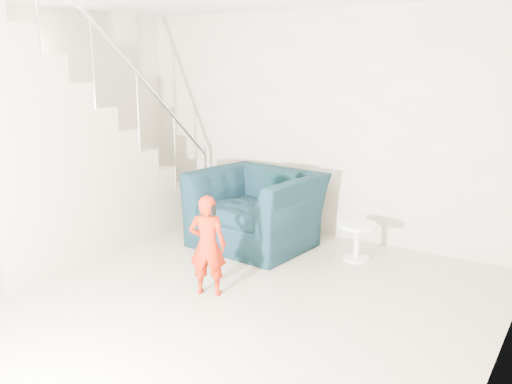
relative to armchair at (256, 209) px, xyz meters
The scene contains 10 objects.
floor 2.02m from the armchair, 80.31° to the right, with size 5.50×5.50×0.00m, color gray.
back_wall 1.26m from the armchair, 67.49° to the left, with size 5.00×5.00×0.00m, color #AEA78E.
right_wall 3.56m from the armchair, 34.51° to the right, with size 5.50×5.50×0.00m, color #AEA78E.
armchair is the anchor object (origin of this frame).
toddler 1.45m from the armchair, 74.85° to the right, with size 0.34×0.22×0.94m, color #920B04.
side_table 1.21m from the armchair, ahead, with size 0.41×0.41×0.41m.
staircase 2.23m from the armchair, 140.04° to the right, with size 1.02×3.03×3.62m.
cushion 0.40m from the armchair, 45.26° to the left, with size 0.43×0.12×0.41m, color black.
throw 0.63m from the armchair, behind, with size 0.05×0.47×0.52m, color black.
phone 1.54m from the armchair, 71.78° to the right, with size 0.02×0.05×0.10m, color black.
Camera 1 is at (2.95, -3.14, 2.10)m, focal length 38.00 mm.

